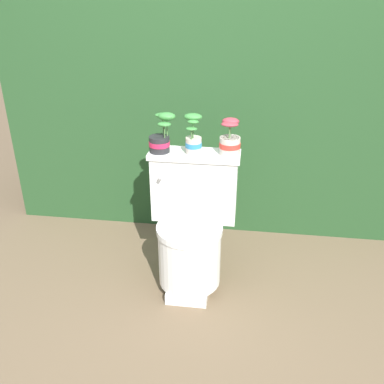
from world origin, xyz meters
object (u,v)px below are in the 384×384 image
at_px(toilet, 191,229).
at_px(potted_plant_midleft, 193,138).
at_px(potted_plant_middle, 230,141).
at_px(potted_plant_left, 161,137).

relative_size(toilet, potted_plant_midleft, 3.61).
height_order(potted_plant_midleft, potted_plant_middle, potted_plant_midleft).
bearing_deg(toilet, potted_plant_midleft, 92.55).
bearing_deg(potted_plant_left, potted_plant_midleft, 0.91).
height_order(potted_plant_left, potted_plant_middle, potted_plant_left).
distance_m(toilet, potted_plant_midleft, 0.53).
distance_m(potted_plant_midleft, potted_plant_middle, 0.20).
distance_m(potted_plant_left, potted_plant_middle, 0.38).
height_order(toilet, potted_plant_middle, potted_plant_middle).
height_order(potted_plant_left, potted_plant_midleft, potted_plant_left).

